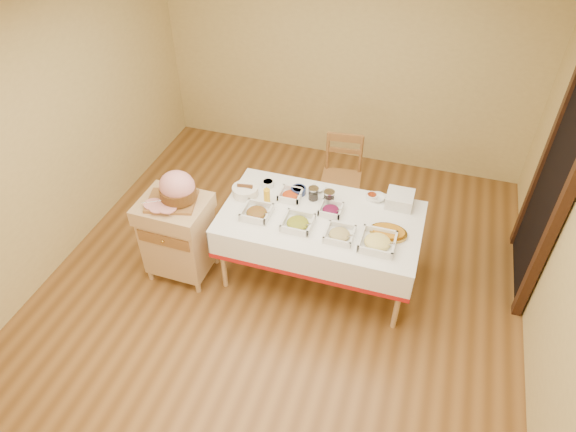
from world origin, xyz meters
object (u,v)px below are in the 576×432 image
object	(u,v)px
ham_on_board	(177,190)
bread_basket	(245,191)
butcher_cart	(178,234)
dining_chair	(341,177)
dining_table	(320,230)
plate_stack	(400,199)
brass_platter	(388,232)
preserve_jar_right	(329,198)
preserve_jar_left	(313,194)
mustard_bottle	(267,195)

from	to	relation	value
ham_on_board	bread_basket	size ratio (longest dim) A/B	1.86
butcher_cart	dining_chair	world-z (taller)	dining_chair
butcher_cart	bread_basket	size ratio (longest dim) A/B	3.55
dining_table	plate_stack	xyz separation A→B (m)	(0.65, 0.39, 0.22)
ham_on_board	brass_platter	bearing A→B (deg)	8.13
dining_table	plate_stack	size ratio (longest dim) A/B	7.42
preserve_jar_right	bread_basket	distance (m)	0.80
ham_on_board	plate_stack	xyz separation A→B (m)	(1.90, 0.71, -0.19)
brass_platter	dining_chair	bearing A→B (deg)	120.97
dining_table	butcher_cart	xyz separation A→B (m)	(-1.30, -0.36, -0.10)
butcher_cart	dining_chair	size ratio (longest dim) A/B	0.94
preserve_jar_left	brass_platter	distance (m)	0.81
plate_stack	brass_platter	xyz separation A→B (m)	(-0.03, -0.44, -0.04)
preserve_jar_right	mustard_bottle	world-z (taller)	mustard_bottle
preserve_jar_right	bread_basket	xyz separation A→B (m)	(-0.79, -0.12, -0.01)
dining_chair	mustard_bottle	world-z (taller)	mustard_bottle
preserve_jar_left	butcher_cart	bearing A→B (deg)	-153.38
dining_table	preserve_jar_left	world-z (taller)	preserve_jar_left
preserve_jar_right	plate_stack	size ratio (longest dim) A/B	0.53
preserve_jar_left	bread_basket	bearing A→B (deg)	-167.99
dining_table	preserve_jar_right	distance (m)	0.31
butcher_cart	preserve_jar_right	size ratio (longest dim) A/B	6.73
dining_table	dining_chair	xyz separation A→B (m)	(-0.03, 1.03, -0.12)
preserve_jar_right	mustard_bottle	bearing A→B (deg)	-162.72
preserve_jar_right	brass_platter	xyz separation A→B (m)	(0.60, -0.27, -0.04)
ham_on_board	dining_table	bearing A→B (deg)	14.38
dining_table	dining_chair	world-z (taller)	dining_chair
butcher_cart	plate_stack	size ratio (longest dim) A/B	3.59
dining_chair	bread_basket	bearing A→B (deg)	-128.29
brass_platter	plate_stack	bearing A→B (deg)	86.09
preserve_jar_right	brass_platter	size ratio (longest dim) A/B	0.39
preserve_jar_right	mustard_bottle	xyz separation A→B (m)	(-0.55, -0.17, 0.03)
butcher_cart	mustard_bottle	xyz separation A→B (m)	(0.77, 0.40, 0.34)
ham_on_board	preserve_jar_left	size ratio (longest dim) A/B	3.64
dining_table	butcher_cart	world-z (taller)	butcher_cart
preserve_jar_right	bread_basket	bearing A→B (deg)	-171.14
bread_basket	brass_platter	bearing A→B (deg)	-5.92
dining_chair	preserve_jar_right	world-z (taller)	dining_chair
mustard_bottle	brass_platter	size ratio (longest dim) A/B	0.56
brass_platter	preserve_jar_left	bearing A→B (deg)	159.71
ham_on_board	mustard_bottle	xyz separation A→B (m)	(0.72, 0.36, -0.17)
dining_chair	preserve_jar_left	size ratio (longest dim) A/B	7.40
butcher_cart	brass_platter	bearing A→B (deg)	9.01
preserve_jar_left	ham_on_board	bearing A→B (deg)	-153.92
dining_table	preserve_jar_right	xyz separation A→B (m)	(0.02, 0.21, 0.22)
dining_table	ham_on_board	bearing A→B (deg)	-165.62
dining_table	bread_basket	xyz separation A→B (m)	(-0.77, 0.09, 0.21)
mustard_bottle	ham_on_board	bearing A→B (deg)	-153.20
butcher_cart	ham_on_board	bearing A→B (deg)	38.04
preserve_jar_right	bread_basket	world-z (taller)	preserve_jar_right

